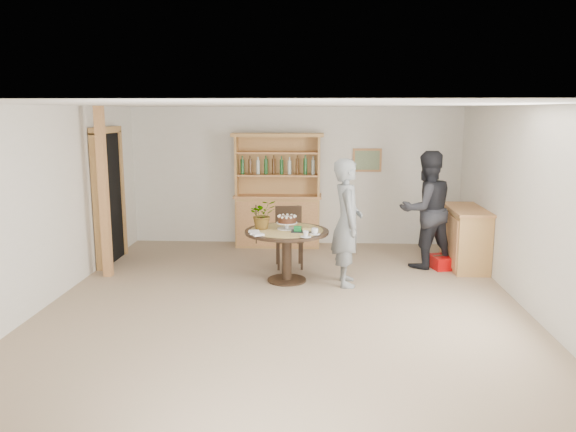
{
  "coord_description": "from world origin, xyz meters",
  "views": [
    {
      "loc": [
        0.4,
        -6.72,
        2.43
      ],
      "look_at": [
        0.02,
        0.6,
        1.05
      ],
      "focal_mm": 35.0,
      "sensor_mm": 36.0,
      "label": 1
    }
  ],
  "objects_px": {
    "dining_chair": "(289,233)",
    "teen_boy": "(347,222)",
    "sideboard": "(465,237)",
    "adult_person": "(426,210)",
    "dining_table": "(287,240)",
    "hutch": "(278,208)",
    "red_suitcase": "(450,262)"
  },
  "relations": [
    {
      "from": "dining_chair",
      "to": "teen_boy",
      "type": "bearing_deg",
      "value": -54.56
    },
    {
      "from": "dining_chair",
      "to": "sideboard",
      "type": "bearing_deg",
      "value": -5.54
    },
    {
      "from": "teen_boy",
      "to": "adult_person",
      "type": "distance_m",
      "value": 1.61
    },
    {
      "from": "sideboard",
      "to": "adult_person",
      "type": "distance_m",
      "value": 0.78
    },
    {
      "from": "dining_table",
      "to": "adult_person",
      "type": "relative_size",
      "value": 0.66
    },
    {
      "from": "hutch",
      "to": "dining_table",
      "type": "bearing_deg",
      "value": -82.7
    },
    {
      "from": "sideboard",
      "to": "red_suitcase",
      "type": "xyz_separation_m",
      "value": [
        -0.24,
        -0.09,
        -0.37
      ]
    },
    {
      "from": "dining_chair",
      "to": "red_suitcase",
      "type": "height_order",
      "value": "dining_chair"
    },
    {
      "from": "hutch",
      "to": "dining_chair",
      "type": "relative_size",
      "value": 2.16
    },
    {
      "from": "hutch",
      "to": "dining_table",
      "type": "distance_m",
      "value": 2.18
    },
    {
      "from": "sideboard",
      "to": "teen_boy",
      "type": "relative_size",
      "value": 0.7
    },
    {
      "from": "sideboard",
      "to": "red_suitcase",
      "type": "bearing_deg",
      "value": -159.57
    },
    {
      "from": "dining_table",
      "to": "hutch",
      "type": "bearing_deg",
      "value": 97.3
    },
    {
      "from": "red_suitcase",
      "to": "dining_table",
      "type": "bearing_deg",
      "value": -176.34
    },
    {
      "from": "hutch",
      "to": "dining_table",
      "type": "relative_size",
      "value": 1.7
    },
    {
      "from": "teen_boy",
      "to": "adult_person",
      "type": "bearing_deg",
      "value": -56.0
    },
    {
      "from": "hutch",
      "to": "dining_chair",
      "type": "xyz_separation_m",
      "value": [
        0.27,
        -1.33,
        -0.15
      ]
    },
    {
      "from": "sideboard",
      "to": "hutch",
      "type": "bearing_deg",
      "value": 157.79
    },
    {
      "from": "dining_table",
      "to": "dining_chair",
      "type": "height_order",
      "value": "dining_chair"
    },
    {
      "from": "hutch",
      "to": "teen_boy",
      "type": "relative_size",
      "value": 1.14
    },
    {
      "from": "dining_chair",
      "to": "teen_boy",
      "type": "height_order",
      "value": "teen_boy"
    },
    {
      "from": "hutch",
      "to": "dining_table",
      "type": "xyz_separation_m",
      "value": [
        0.28,
        -2.16,
        -0.08
      ]
    },
    {
      "from": "dining_table",
      "to": "dining_chair",
      "type": "relative_size",
      "value": 1.27
    },
    {
      "from": "dining_chair",
      "to": "adult_person",
      "type": "relative_size",
      "value": 0.52
    },
    {
      "from": "dining_chair",
      "to": "adult_person",
      "type": "xyz_separation_m",
      "value": [
        2.14,
        0.05,
        0.38
      ]
    },
    {
      "from": "sideboard",
      "to": "dining_chair",
      "type": "xyz_separation_m",
      "value": [
        -2.77,
        -0.09,
        0.06
      ]
    },
    {
      "from": "hutch",
      "to": "sideboard",
      "type": "bearing_deg",
      "value": -22.21
    },
    {
      "from": "teen_boy",
      "to": "adult_person",
      "type": "height_order",
      "value": "adult_person"
    },
    {
      "from": "sideboard",
      "to": "dining_chair",
      "type": "height_order",
      "value": "dining_chair"
    },
    {
      "from": "sideboard",
      "to": "adult_person",
      "type": "relative_size",
      "value": 0.69
    },
    {
      "from": "hutch",
      "to": "sideboard",
      "type": "height_order",
      "value": "hutch"
    },
    {
      "from": "dining_chair",
      "to": "teen_boy",
      "type": "relative_size",
      "value": 0.53
    }
  ]
}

